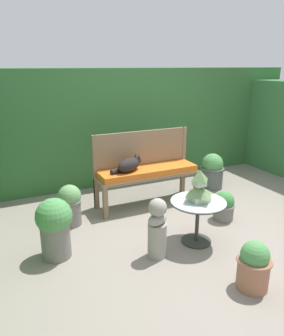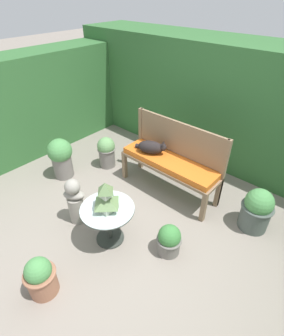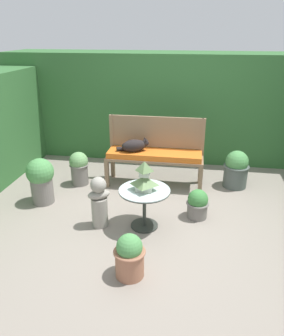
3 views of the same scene
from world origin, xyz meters
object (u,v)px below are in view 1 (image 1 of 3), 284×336
Objects in this scene: garden_bench at (148,174)px; pagoda_birdhouse at (199,188)px; potted_plant_path_edge at (212,171)px; potted_plant_hedge_corner at (224,206)px; garden_bust at (157,228)px; patio_table at (198,210)px; cat at (129,165)px; potted_plant_bench_left at (254,266)px; potted_plant_bench_right at (55,226)px; potted_plant_table_far at (70,204)px.

pagoda_birdhouse is at bearing -88.42° from garden_bench.
potted_plant_hedge_corner is at bearing -119.20° from potted_plant_path_edge.
potted_plant_path_edge is (1.77, 1.42, -0.04)m from garden_bust.
patio_table is 0.75m from potted_plant_hedge_corner.
cat is at bearing -173.55° from garden_bench.
potted_plant_bench_left is at bearing -117.95° from potted_plant_hedge_corner.
pagoda_birdhouse is 0.93× the size of potted_plant_hedge_corner.
pagoda_birdhouse reaches higher than cat.
garden_bust is 1.07m from potted_plant_bench_right.
potted_plant_hedge_corner is (0.98, -0.84, -0.46)m from cat.
potted_plant_bench_right is (-2.73, -0.97, 0.07)m from potted_plant_path_edge.
pagoda_birdhouse is at bearing -98.49° from cat.
cat is at bearing 106.17° from pagoda_birdhouse.
garden_bust is 1.00× the size of potted_plant_bench_right.
potted_plant_hedge_corner is (1.19, 0.39, -0.14)m from garden_bust.
patio_table is (0.03, -1.20, -0.07)m from garden_bench.
garden_bust is 1.24× the size of potted_plant_table_far.
potted_plant_path_edge is at bearing 7.27° from potted_plant_table_far.
potted_plant_bench_left is 1.39m from potted_plant_hedge_corner.
potted_plant_hedge_corner is at bearing 62.05° from potted_plant_bench_left.
cat is 1.29m from garden_bust.
garden_bust is (-0.21, -1.24, -0.32)m from cat.
pagoda_birdhouse is (0.00, 0.00, 0.26)m from patio_table.
garden_bench is 2.25× the size of garden_bust.
garden_bench is 2.78× the size of potted_plant_table_far.
patio_table is 1.16× the size of potted_plant_table_far.
patio_table is at bearing -98.49° from cat.
potted_plant_path_edge is 1.49× the size of potted_plant_hedge_corner.
potted_plant_bench_right is at bearing -170.94° from cat.
cat is (-0.31, -0.03, 0.18)m from garden_bench.
potted_plant_bench_left reaches higher than potted_plant_hedge_corner.
patio_table is 0.26m from pagoda_birdhouse.
cat is 0.75× the size of potted_plant_bench_right.
garden_bench is 3.79× the size of potted_plant_hedge_corner.
potted_plant_bench_right is (-1.48, -0.82, -0.11)m from garden_bench.
potted_plant_table_far is (-1.20, 1.05, -0.11)m from patio_table.
patio_table is at bearing -153.06° from potted_plant_hedge_corner.
patio_table reaches higher than potted_plant_bench_left.
cat is 2.14m from potted_plant_bench_left.
garden_bust is at bearing -161.71° from potted_plant_hedge_corner.
potted_plant_table_far is 0.81× the size of potted_plant_bench_right.
garden_bust is 1.27m from potted_plant_hedge_corner.
cat is 0.84× the size of potted_plant_path_edge.
potted_plant_path_edge is at bearing 61.47° from potted_plant_bench_left.
cat is 1.35× the size of pagoda_birdhouse.
potted_plant_bench_right is (-1.18, -0.79, -0.29)m from cat.
garden_bust reaches higher than patio_table.
pagoda_birdhouse is at bearing -41.07° from potted_plant_table_far.
garden_bust is at bearing -173.08° from pagoda_birdhouse.
potted_plant_table_far is at bearing 158.75° from potted_plant_hedge_corner.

